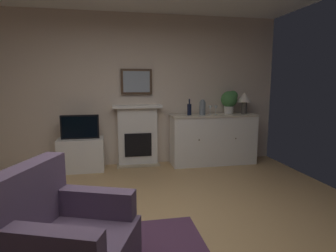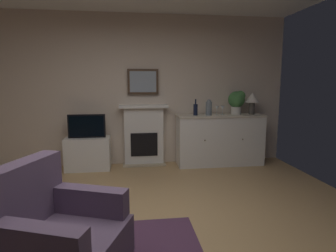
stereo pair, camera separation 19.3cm
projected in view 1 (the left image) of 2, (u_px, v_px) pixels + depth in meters
ground_plane at (145, 247)px, 2.67m from camera, size 5.63×5.45×0.10m
wall_rear at (127, 91)px, 5.07m from camera, size 5.63×0.06×2.70m
fireplace_unit at (138, 135)px, 5.10m from camera, size 0.87×0.30×1.10m
framed_picture at (136, 82)px, 5.00m from camera, size 0.55×0.04×0.45m
sideboard_cabinet at (213, 139)px, 5.20m from camera, size 1.58×0.49×0.92m
table_lamp at (244, 99)px, 5.20m from camera, size 0.26×0.26×0.40m
wine_bottle at (189, 109)px, 5.01m from camera, size 0.08×0.08×0.29m
wine_glass_left at (210, 108)px, 5.07m from camera, size 0.07×0.07×0.16m
wine_glass_center at (216, 108)px, 5.11m from camera, size 0.07×0.07×0.16m
vase_decorative at (202, 107)px, 5.02m from camera, size 0.11×0.11×0.28m
tv_cabinet at (81, 155)px, 4.80m from camera, size 0.75×0.42×0.56m
tv_set at (80, 127)px, 4.70m from camera, size 0.62×0.07×0.40m
potted_plant_small at (230, 100)px, 5.20m from camera, size 0.30×0.30×0.43m
armchair at (64, 239)px, 2.02m from camera, size 1.03×1.00×0.92m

